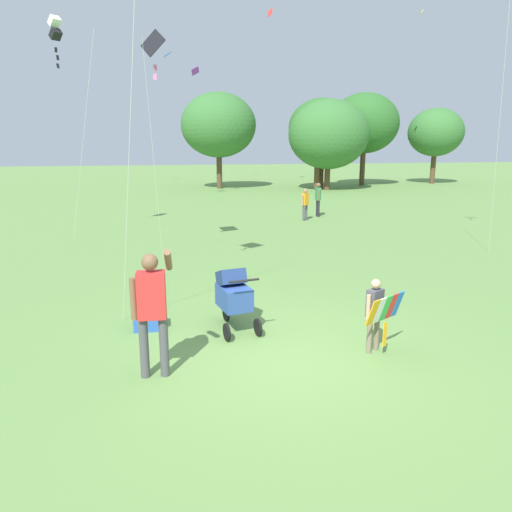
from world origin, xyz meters
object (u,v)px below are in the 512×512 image
(child_with_butterfly_kite, at_px, (376,310))
(cooler_box, at_px, (147,319))
(person_red_shirt, at_px, (305,202))
(person_sitting_far, at_px, (318,197))
(kite_green_novelty, at_px, (55,30))
(person_adult_flyer, at_px, (152,304))
(stroller, at_px, (234,294))
(kite_orange_delta, at_px, (153,52))

(child_with_butterfly_kite, height_order, cooler_box, child_with_butterfly_kite)
(person_red_shirt, xyz_separation_m, person_sitting_far, (0.82, 0.89, 0.08))
(person_sitting_far, distance_m, cooler_box, 13.05)
(person_sitting_far, xyz_separation_m, cooler_box, (-6.62, -11.23, -0.64))
(kite_green_novelty, bearing_deg, person_adult_flyer, -75.33)
(stroller, distance_m, kite_green_novelty, 10.98)
(child_with_butterfly_kite, height_order, person_red_shirt, person_red_shirt)
(child_with_butterfly_kite, height_order, kite_orange_delta, kite_orange_delta)
(stroller, xyz_separation_m, kite_orange_delta, (-1.12, 5.35, 4.51))
(person_sitting_far, bearing_deg, kite_orange_delta, -135.84)
(person_red_shirt, relative_size, person_sitting_far, 0.90)
(kite_orange_delta, distance_m, kite_green_novelty, 4.42)
(person_adult_flyer, height_order, person_sitting_far, person_adult_flyer)
(person_adult_flyer, xyz_separation_m, cooler_box, (-0.13, 1.69, -0.82))
(person_adult_flyer, bearing_deg, person_red_shirt, 64.78)
(person_adult_flyer, distance_m, kite_green_novelty, 11.60)
(kite_green_novelty, relative_size, cooler_box, 14.65)
(person_adult_flyer, distance_m, person_red_shirt, 13.30)
(cooler_box, bearing_deg, person_adult_flyer, -85.43)
(stroller, height_order, kite_green_novelty, kite_green_novelty)
(person_adult_flyer, relative_size, person_sitting_far, 1.25)
(cooler_box, bearing_deg, child_with_butterfly_kite, -25.30)
(stroller, relative_size, person_red_shirt, 0.91)
(child_with_butterfly_kite, xyz_separation_m, stroller, (-1.88, 1.27, -0.05))
(person_red_shirt, xyz_separation_m, cooler_box, (-5.80, -10.34, -0.55))
(child_with_butterfly_kite, relative_size, stroller, 0.99)
(person_adult_flyer, xyz_separation_m, stroller, (1.25, 1.41, -0.39))
(child_with_butterfly_kite, xyz_separation_m, person_red_shirt, (2.53, 11.89, 0.07))
(person_red_shirt, bearing_deg, person_sitting_far, 47.46)
(kite_orange_delta, xyz_separation_m, person_sitting_far, (6.34, 6.16, -4.30))
(child_with_butterfly_kite, bearing_deg, person_sitting_far, 75.33)
(stroller, bearing_deg, cooler_box, 168.69)
(child_with_butterfly_kite, distance_m, person_adult_flyer, 3.16)
(kite_green_novelty, bearing_deg, child_with_butterfly_kite, -59.78)
(kite_orange_delta, relative_size, cooler_box, 12.71)
(kite_green_novelty, height_order, person_red_shirt, kite_green_novelty)
(cooler_box, bearing_deg, person_sitting_far, 59.50)
(kite_orange_delta, distance_m, cooler_box, 7.09)
(person_adult_flyer, bearing_deg, kite_green_novelty, 104.67)
(person_red_shirt, distance_m, cooler_box, 11.87)
(person_red_shirt, bearing_deg, kite_orange_delta, -136.36)
(person_adult_flyer, relative_size, person_red_shirt, 1.40)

